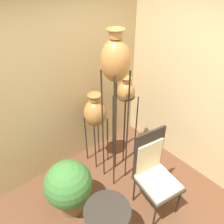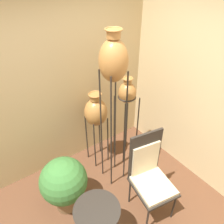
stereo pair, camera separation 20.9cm
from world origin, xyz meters
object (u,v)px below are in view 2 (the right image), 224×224
(side_table, at_px, (97,220))
(vase_stand_tall, at_px, (114,64))
(chair, at_px, (149,173))
(vase_stand_medium, at_px, (127,95))
(vase_stand_short, at_px, (96,112))
(potted_plant, at_px, (64,183))

(side_table, bearing_deg, vase_stand_tall, 44.85)
(vase_stand_tall, distance_m, chair, 1.37)
(side_table, bearing_deg, vase_stand_medium, 40.36)
(vase_stand_medium, bearing_deg, vase_stand_short, 158.85)
(vase_stand_tall, height_order, chair, vase_stand_tall)
(vase_stand_short, distance_m, side_table, 1.42)
(vase_stand_tall, distance_m, side_table, 1.67)
(vase_stand_tall, xyz_separation_m, chair, (0.08, -0.64, -1.21))
(side_table, xyz_separation_m, potted_plant, (-0.08, 0.67, -0.04))
(vase_stand_short, xyz_separation_m, potted_plant, (-0.79, -0.48, -0.49))
(vase_stand_tall, height_order, vase_stand_short, vase_stand_tall)
(vase_stand_tall, distance_m, vase_stand_short, 0.98)
(chair, distance_m, side_table, 0.81)
(vase_stand_medium, height_order, chair, vase_stand_medium)
(vase_stand_medium, bearing_deg, vase_stand_tall, -148.53)
(chair, height_order, side_table, chair)
(vase_stand_tall, bearing_deg, chair, -82.52)
(vase_stand_tall, distance_m, potted_plant, 1.58)
(chair, bearing_deg, vase_stand_short, 104.47)
(chair, bearing_deg, vase_stand_medium, 78.96)
(vase_stand_tall, relative_size, vase_stand_short, 1.75)
(vase_stand_medium, xyz_separation_m, vase_stand_short, (-0.43, 0.17, -0.22))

